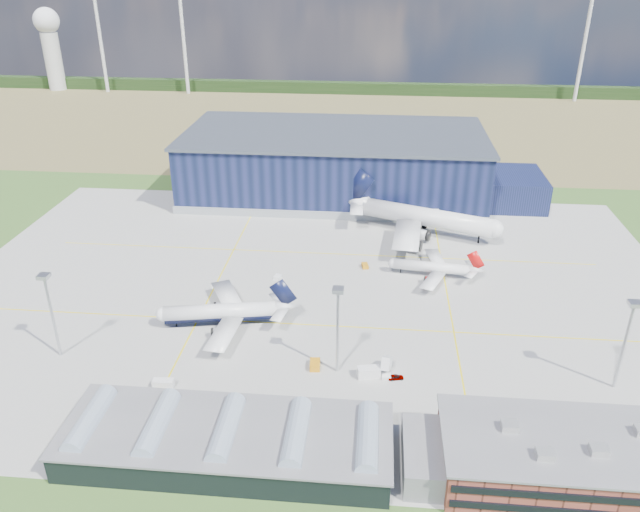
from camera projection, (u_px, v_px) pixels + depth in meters
The scene contains 23 objects.
ground at pixel (310, 306), 179.18m from camera, with size 600.00×600.00×0.00m, color #2E541F.
apron at pixel (313, 289), 188.11m from camera, with size 220.00×160.00×0.08m.
farmland at pixel (350, 121), 375.95m from camera, with size 600.00×220.00×0.01m, color olive.
treeline at pixel (356, 88), 445.74m from camera, with size 600.00×8.00×8.00m, color black.
horizon_dressing at pixel (88, 42), 443.80m from camera, with size 440.20×18.00×70.00m.
hangar at pixel (341, 166), 258.63m from camera, with size 145.00×62.00×26.10m.
ops_building at pixel (561, 458), 118.71m from camera, with size 46.00×23.00×10.90m.
glass_concourse at pixel (244, 441), 124.45m from camera, with size 78.00×23.00×8.60m.
light_mast_west at pixel (49, 302), 150.69m from camera, with size 2.60×2.60×23.00m.
light_mast_center at pixel (338, 317), 144.72m from camera, with size 2.60×2.60×23.00m.
light_mast_east at pixel (628, 331), 139.17m from camera, with size 2.60×2.60×23.00m.
airliner_navy at pixel (220, 304), 167.61m from camera, with size 38.92×38.08×12.69m, color white, non-canonical shape.
airliner_red at pixel (432, 262), 193.65m from camera, with size 30.07×29.42×9.81m, color white, non-canonical shape.
airliner_widebody at pixel (428, 208), 220.94m from camera, with size 60.63×59.31×19.77m, color white, non-canonical shape.
gse_tug_a at pixel (315, 365), 152.27m from camera, with size 2.47×4.04×1.68m, color orange.
gse_tug_b at pixel (346, 408), 138.11m from camera, with size 2.00×3.00×1.30m, color orange.
gse_van_a at pixel (163, 384), 145.31m from camera, with size 2.10×4.80×2.10m, color silver.
gse_cart_a at pixel (277, 277), 193.88m from camera, with size 1.79×2.69×1.17m, color silver.
gse_tug_c at pixel (365, 266), 200.69m from camera, with size 1.89×3.03×1.32m, color orange.
gse_van_c at pixel (369, 372), 148.86m from camera, with size 2.59×5.41×2.59m, color silver.
airstair at pixel (387, 366), 150.41m from camera, with size 1.99×4.97×3.18m, color silver.
car_a at pixel (396, 377), 148.20m from camera, with size 1.54×3.83×1.31m, color #99999E.
car_b at pixel (353, 420), 134.69m from camera, with size 1.43×4.10×1.35m, color #99999E.
Camera 1 is at (17.67, -153.67, 91.62)m, focal length 35.00 mm.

